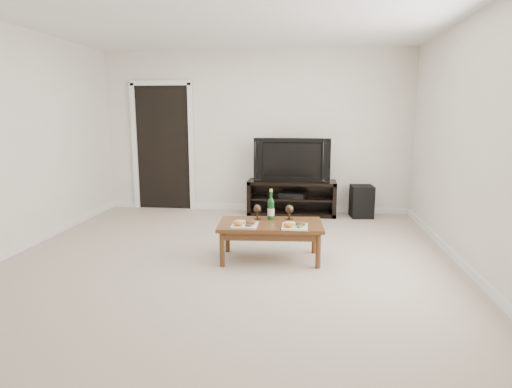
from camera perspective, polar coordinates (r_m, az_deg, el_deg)
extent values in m
plane|color=#B9AA95|center=(4.60, -4.27, -9.77)|extent=(5.50, 5.50, 0.00)
cube|color=silver|center=(7.05, -0.12, 8.25)|extent=(5.00, 0.04, 2.60)
cube|color=white|center=(4.42, -4.78, 23.93)|extent=(5.00, 5.50, 0.04)
cube|color=black|center=(7.38, -12.26, 5.98)|extent=(0.90, 0.02, 2.05)
cube|color=black|center=(6.85, 4.77, -0.50)|extent=(1.39, 0.45, 0.55)
imported|color=black|center=(6.76, 4.85, 4.62)|extent=(1.19, 0.17, 0.68)
cube|color=black|center=(6.83, 4.94, -0.11)|extent=(0.45, 0.37, 0.08)
cube|color=black|center=(6.88, 13.90, -0.96)|extent=(0.36, 0.36, 0.50)
cube|color=brown|center=(4.77, 1.92, -6.32)|extent=(1.17, 0.69, 0.42)
cube|color=white|center=(4.58, -1.50, -3.86)|extent=(0.27, 0.27, 0.07)
cube|color=white|center=(4.54, 5.20, -4.05)|extent=(0.27, 0.27, 0.07)
cylinder|color=#103D17|center=(4.83, 2.01, -1.38)|extent=(0.07, 0.07, 0.35)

